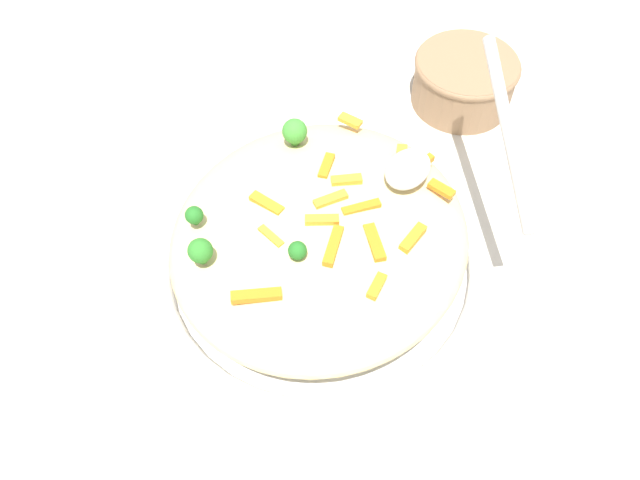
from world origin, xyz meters
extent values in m
plane|color=beige|center=(0.00, 0.00, 0.00)|extent=(2.40, 2.40, 0.00)
cylinder|color=silver|center=(0.00, 0.00, 0.01)|extent=(0.31, 0.31, 0.02)
torus|color=silver|center=(0.00, 0.00, 0.03)|extent=(0.34, 0.34, 0.02)
torus|color=black|center=(0.00, 0.00, 0.03)|extent=(0.33, 0.33, 0.00)
ellipsoid|color=#DBC689|center=(0.00, 0.00, 0.07)|extent=(0.30, 0.28, 0.07)
cube|color=orange|center=(0.09, -0.08, 0.10)|extent=(0.01, 0.03, 0.01)
cube|color=orange|center=(-0.04, -0.08, 0.10)|extent=(0.03, 0.01, 0.01)
cube|color=orange|center=(-0.04, 0.02, 0.10)|extent=(0.01, 0.03, 0.01)
cube|color=orange|center=(0.02, -0.08, 0.10)|extent=(0.03, 0.01, 0.01)
cube|color=orange|center=(0.11, -0.03, 0.10)|extent=(0.03, 0.02, 0.01)
cube|color=orange|center=(0.05, 0.03, 0.10)|extent=(0.03, 0.02, 0.01)
cube|color=orange|center=(0.12, 0.04, 0.10)|extent=(0.01, 0.02, 0.01)
cube|color=orange|center=(-0.03, -0.03, 0.11)|extent=(0.04, 0.02, 0.01)
cube|color=orange|center=(0.05, 0.00, 0.11)|extent=(0.03, 0.03, 0.01)
cube|color=orange|center=(-0.02, 0.05, 0.10)|extent=(0.01, 0.04, 0.01)
cube|color=orange|center=(0.03, -0.03, 0.11)|extent=(0.03, 0.03, 0.01)
cube|color=orange|center=(0.00, -0.06, 0.10)|extent=(0.04, 0.04, 0.01)
cube|color=orange|center=(-0.01, -0.01, 0.11)|extent=(0.02, 0.03, 0.01)
cube|color=orange|center=(0.02, 0.00, 0.11)|extent=(0.03, 0.03, 0.01)
cube|color=orange|center=(-0.10, 0.00, 0.10)|extent=(0.03, 0.04, 0.01)
cube|color=orange|center=(0.11, -0.05, 0.10)|extent=(0.04, 0.02, 0.01)
cylinder|color=#296820|center=(-0.10, 0.06, 0.10)|extent=(0.01, 0.01, 0.01)
sphere|color=#2D7A28|center=(-0.10, 0.06, 0.11)|extent=(0.02, 0.02, 0.02)
cylinder|color=#205B1C|center=(-0.07, 0.09, 0.10)|extent=(0.01, 0.01, 0.01)
sphere|color=#236B23|center=(-0.07, 0.09, 0.11)|extent=(0.02, 0.02, 0.02)
cylinder|color=#205B1C|center=(-0.05, -0.01, 0.10)|extent=(0.01, 0.01, 0.01)
sphere|color=#236B23|center=(-0.05, -0.01, 0.11)|extent=(0.02, 0.02, 0.02)
cylinder|color=#377928|center=(0.07, 0.07, 0.10)|extent=(0.01, 0.01, 0.01)
sphere|color=#3D8E33|center=(0.07, 0.07, 0.11)|extent=(0.03, 0.03, 0.03)
ellipsoid|color=#B7B7BC|center=(0.09, -0.05, 0.11)|extent=(0.06, 0.04, 0.02)
cylinder|color=#B7B7BC|center=(0.15, -0.11, 0.15)|extent=(0.15, 0.13, 0.08)
cylinder|color=#8C6B4C|center=(0.32, -0.01, 0.03)|extent=(0.13, 0.13, 0.06)
torus|color=#8C6B4C|center=(0.32, -0.01, 0.06)|extent=(0.13, 0.13, 0.01)
camera|label=1|loc=(-0.31, -0.20, 0.57)|focal=35.98mm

